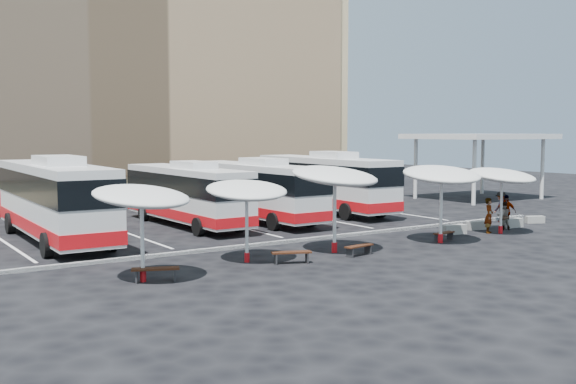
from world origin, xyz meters
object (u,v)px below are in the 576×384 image
bus_3 (324,181)px  sunshade_0 (142,197)px  wood_bench_3 (444,234)px  conc_bench_1 (477,225)px  bus_2 (254,189)px  sunshade_2 (335,176)px  wood_bench_1 (291,254)px  bus_1 (186,193)px  conc_bench_0 (454,229)px  wood_bench_2 (359,248)px  passenger_0 (489,216)px  wood_bench_0 (156,271)px  passenger_2 (506,212)px  conc_bench_3 (535,220)px  sunshade_3 (442,175)px  bus_0 (54,197)px  passenger_1 (504,216)px  sunshade_1 (247,191)px  passenger_3 (501,207)px  conc_bench_2 (512,223)px  sunshade_4 (502,176)px

bus_3 → sunshade_0: bearing=-141.7°
wood_bench_3 → conc_bench_1: size_ratio=1.15×
bus_2 → sunshade_2: bearing=-103.9°
sunshade_0 → conc_bench_1: 20.46m
bus_3 → wood_bench_1: bus_3 is taller
bus_3 → conc_bench_1: bearing=-77.6°
bus_1 → conc_bench_0: size_ratio=8.83×
wood_bench_2 → passenger_0: (9.92, 1.26, 0.59)m
wood_bench_0 → passenger_2: passenger_2 is taller
conc_bench_3 → passenger_0: bearing=-168.3°
sunshade_3 → conc_bench_1: bearing=22.1°
bus_0 → conc_bench_1: size_ratio=10.88×
bus_2 → conc_bench_0: size_ratio=9.10×
passenger_1 → passenger_0: bearing=34.3°
sunshade_0 → wood_bench_0: (0.36, -0.28, -2.66)m
bus_0 → conc_bench_3: (25.23, -8.94, -1.95)m
bus_3 → wood_bench_3: bus_3 is taller
sunshade_1 → conc_bench_3: (20.10, 0.94, -2.74)m
bus_0 → passenger_3: size_ratio=7.37×
sunshade_1 → conc_bench_0: (12.87, 0.57, -2.70)m
passenger_0 → passenger_3: bearing=0.6°
wood_bench_1 → conc_bench_3: wood_bench_1 is taller
bus_2 → sunshade_2: sunshade_2 is taller
bus_3 → sunshade_0: 22.47m
bus_3 → sunshade_1: size_ratio=3.32×
sunshade_2 → passenger_3: sunshade_2 is taller
conc_bench_1 → wood_bench_1: bearing=-170.5°
bus_1 → conc_bench_2: bearing=-36.8°
sunshade_1 → conc_bench_3: size_ratio=3.50×
passenger_0 → wood_bench_1: bearing=153.7°
bus_3 → sunshade_0: (-18.03, -13.37, 0.97)m
sunshade_4 → wood_bench_0: (-19.63, -0.75, -2.66)m
conc_bench_1 → passenger_3: 3.90m
conc_bench_0 → conc_bench_2: size_ratio=0.99×
bus_1 → passenger_2: bus_1 is taller
conc_bench_3 → sunshade_2: bearing=-175.7°
sunshade_2 → wood_bench_1: bearing=-160.7°
bus_3 → conc_bench_0: 11.83m
sunshade_2 → passenger_3: size_ratio=2.49×
conc_bench_0 → passenger_1: passenger_1 is taller
passenger_3 → bus_2: bearing=-41.8°
sunshade_4 → sunshade_2: bearing=177.8°
wood_bench_3 → conc_bench_2: bearing=9.5°
bus_0 → bus_3: 18.39m
sunshade_1 → passenger_0: (14.68, -0.18, -2.02)m
passenger_3 → wood_bench_0: bearing=2.9°
passenger_3 → conc_bench_0: bearing=10.6°
sunshade_2 → passenger_3: 14.91m
sunshade_1 → sunshade_3: 10.25m
wood_bench_2 → conc_bench_3: bearing=8.8°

